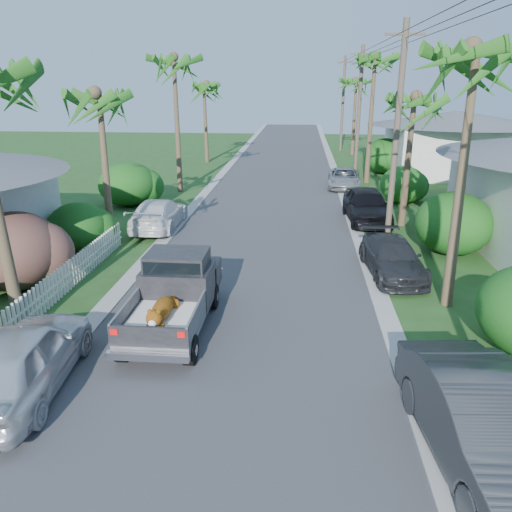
# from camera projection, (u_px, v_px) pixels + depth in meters

# --- Properties ---
(ground) EXTENTS (120.00, 120.00, 0.00)m
(ground) POSITION_uv_depth(u_px,v_px,m) (218.00, 407.00, 10.72)
(ground) COLOR #24491B
(ground) RESTS_ON ground
(road) EXTENTS (8.00, 100.00, 0.02)m
(road) POSITION_uv_depth(u_px,v_px,m) (276.00, 184.00, 34.22)
(road) COLOR #38383A
(road) RESTS_ON ground
(curb_left) EXTENTS (0.60, 100.00, 0.06)m
(curb_left) POSITION_uv_depth(u_px,v_px,m) (214.00, 182.00, 34.57)
(curb_left) COLOR #A5A39E
(curb_left) RESTS_ON ground
(curb_right) EXTENTS (0.60, 100.00, 0.06)m
(curb_right) POSITION_uv_depth(u_px,v_px,m) (340.00, 184.00, 33.85)
(curb_right) COLOR #A5A39E
(curb_right) RESTS_ON ground
(pickup_truck) EXTENTS (1.98, 5.12, 2.06)m
(pickup_truck) POSITION_uv_depth(u_px,v_px,m) (176.00, 290.00, 14.21)
(pickup_truck) COLOR black
(pickup_truck) RESTS_ON ground
(parked_car_rn) EXTENTS (2.28, 5.18, 1.66)m
(parked_car_rn) POSITION_uv_depth(u_px,v_px,m) (484.00, 426.00, 8.87)
(parked_car_rn) COLOR #2C2F31
(parked_car_rn) RESTS_ON ground
(parked_car_rm) EXTENTS (2.18, 4.52, 1.27)m
(parked_car_rm) POSITION_uv_depth(u_px,v_px,m) (392.00, 258.00, 17.91)
(parked_car_rm) COLOR #27292B
(parked_car_rm) RESTS_ON ground
(parked_car_rf) EXTENTS (2.24, 4.98, 1.66)m
(parked_car_rf) POSITION_uv_depth(u_px,v_px,m) (367.00, 205.00, 24.66)
(parked_car_rf) COLOR black
(parked_car_rf) RESTS_ON ground
(parked_car_rd) EXTENTS (2.32, 4.62, 1.25)m
(parked_car_rd) POSITION_uv_depth(u_px,v_px,m) (344.00, 178.00, 32.72)
(parked_car_rd) COLOR #9FA3A6
(parked_car_rd) RESTS_ON ground
(parked_car_ln) EXTENTS (2.34, 4.93, 1.63)m
(parked_car_ln) POSITION_uv_depth(u_px,v_px,m) (21.00, 359.00, 11.02)
(parked_car_ln) COLOR silver
(parked_car_ln) RESTS_ON ground
(parked_car_lf) EXTENTS (2.03, 4.89, 1.41)m
(parked_car_lf) POSITION_uv_depth(u_px,v_px,m) (159.00, 214.00, 23.54)
(parked_car_lf) COLOR white
(parked_car_lf) RESTS_ON ground
(palm_l_b) EXTENTS (4.40, 4.40, 7.40)m
(palm_l_b) POSITION_uv_depth(u_px,v_px,m) (98.00, 94.00, 20.53)
(palm_l_b) COLOR brown
(palm_l_b) RESTS_ON ground
(palm_l_c) EXTENTS (4.40, 4.40, 9.20)m
(palm_l_c) POSITION_uv_depth(u_px,v_px,m) (174.00, 58.00, 29.29)
(palm_l_c) COLOR brown
(palm_l_c) RESTS_ON ground
(palm_l_d) EXTENTS (4.40, 4.40, 7.70)m
(palm_l_d) POSITION_uv_depth(u_px,v_px,m) (204.00, 84.00, 41.09)
(palm_l_d) COLOR brown
(palm_l_d) RESTS_ON ground
(palm_r_a) EXTENTS (4.40, 4.40, 8.70)m
(palm_r_a) POSITION_uv_depth(u_px,v_px,m) (479.00, 50.00, 13.38)
(palm_r_a) COLOR brown
(palm_r_a) RESTS_ON ground
(palm_r_b) EXTENTS (4.40, 4.40, 7.20)m
(palm_r_b) POSITION_uv_depth(u_px,v_px,m) (414.00, 98.00, 22.30)
(palm_r_b) COLOR brown
(palm_r_b) RESTS_ON ground
(palm_r_c) EXTENTS (4.40, 4.40, 9.40)m
(palm_r_c) POSITION_uv_depth(u_px,v_px,m) (375.00, 57.00, 31.96)
(palm_r_c) COLOR brown
(palm_r_c) RESTS_ON ground
(palm_r_d) EXTENTS (4.40, 4.40, 8.00)m
(palm_r_d) POSITION_uv_depth(u_px,v_px,m) (357.00, 80.00, 45.55)
(palm_r_d) COLOR brown
(palm_r_d) RESTS_ON ground
(shrub_l_b) EXTENTS (3.00, 3.30, 2.60)m
(shrub_l_b) POSITION_uv_depth(u_px,v_px,m) (14.00, 251.00, 16.58)
(shrub_l_b) COLOR #A51745
(shrub_l_b) RESTS_ON ground
(shrub_l_c) EXTENTS (2.40, 2.64, 2.00)m
(shrub_l_c) POSITION_uv_depth(u_px,v_px,m) (78.00, 227.00, 20.41)
(shrub_l_c) COLOR #144313
(shrub_l_c) RESTS_ON ground
(shrub_l_d) EXTENTS (3.20, 3.52, 2.40)m
(shrub_l_d) POSITION_uv_depth(u_px,v_px,m) (128.00, 184.00, 27.91)
(shrub_l_d) COLOR #144313
(shrub_l_d) RESTS_ON ground
(shrub_r_b) EXTENTS (3.00, 3.30, 2.50)m
(shrub_r_b) POSITION_uv_depth(u_px,v_px,m) (453.00, 223.00, 19.99)
(shrub_r_b) COLOR #144313
(shrub_r_b) RESTS_ON ground
(shrub_r_c) EXTENTS (2.60, 2.86, 2.10)m
(shrub_r_c) POSITION_uv_depth(u_px,v_px,m) (403.00, 185.00, 28.54)
(shrub_r_c) COLOR #144313
(shrub_r_c) RESTS_ON ground
(shrub_r_d) EXTENTS (3.20, 3.52, 2.60)m
(shrub_r_d) POSITION_uv_depth(u_px,v_px,m) (385.00, 156.00, 37.82)
(shrub_r_d) COLOR #144313
(shrub_r_d) RESTS_ON ground
(picket_fence) EXTENTS (0.10, 11.00, 1.00)m
(picket_fence) POSITION_uv_depth(u_px,v_px,m) (63.00, 281.00, 16.22)
(picket_fence) COLOR white
(picket_fence) RESTS_ON ground
(house_right_far) EXTENTS (9.00, 8.00, 4.60)m
(house_right_far) POSITION_uv_depth(u_px,v_px,m) (454.00, 146.00, 37.13)
(house_right_far) COLOR silver
(house_right_far) RESTS_ON ground
(utility_pole_b) EXTENTS (1.60, 0.26, 9.00)m
(utility_pole_b) POSITION_uv_depth(u_px,v_px,m) (397.00, 133.00, 20.95)
(utility_pole_b) COLOR brown
(utility_pole_b) RESTS_ON ground
(utility_pole_c) EXTENTS (1.60, 0.26, 9.00)m
(utility_pole_c) POSITION_uv_depth(u_px,v_px,m) (359.00, 112.00, 35.05)
(utility_pole_c) COLOR brown
(utility_pole_c) RESTS_ON ground
(utility_pole_d) EXTENTS (1.60, 0.26, 9.00)m
(utility_pole_d) POSITION_uv_depth(u_px,v_px,m) (343.00, 103.00, 49.15)
(utility_pole_d) COLOR brown
(utility_pole_d) RESTS_ON ground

